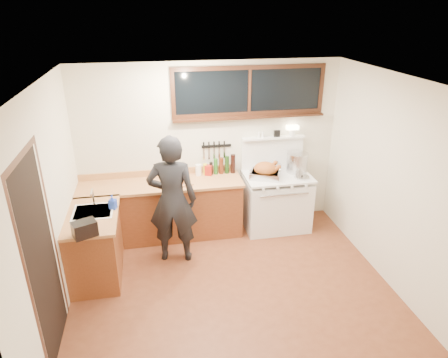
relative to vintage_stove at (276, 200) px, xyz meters
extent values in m
cube|color=#5F2D19|center=(-1.00, -1.41, -0.48)|extent=(4.00, 3.50, 0.02)
cube|color=beige|center=(-1.00, 0.36, 0.83)|extent=(4.00, 0.05, 2.60)
cube|color=beige|center=(-1.00, -3.19, 0.83)|extent=(4.00, 0.05, 2.60)
cube|color=beige|center=(-3.03, -1.41, 0.83)|extent=(0.05, 3.50, 2.60)
cube|color=beige|center=(1.02, -1.41, 0.83)|extent=(0.05, 3.50, 2.60)
cube|color=white|center=(-1.00, -1.41, 2.16)|extent=(4.00, 3.50, 0.05)
cube|color=brown|center=(-1.80, 0.04, -0.04)|extent=(2.40, 0.60, 0.86)
cube|color=#B77D49|center=(-1.80, 0.03, 0.41)|extent=(2.44, 0.64, 0.04)
cube|color=#B77D49|center=(-1.80, 0.32, 0.48)|extent=(2.40, 0.03, 0.10)
sphere|color=#B78C38|center=(-2.80, -0.24, 0.23)|extent=(0.03, 0.03, 0.03)
sphere|color=#B78C38|center=(-2.30, -0.24, 0.23)|extent=(0.03, 0.03, 0.03)
sphere|color=#B78C38|center=(-1.80, -0.24, 0.23)|extent=(0.03, 0.03, 0.03)
sphere|color=#B78C38|center=(-1.30, -0.24, 0.23)|extent=(0.03, 0.03, 0.03)
sphere|color=#B78C38|center=(-0.85, -0.24, 0.23)|extent=(0.03, 0.03, 0.03)
cube|color=brown|center=(-2.70, -0.79, -0.04)|extent=(0.60, 1.05, 0.86)
cube|color=#B77D49|center=(-2.69, -0.79, 0.41)|extent=(0.64, 1.09, 0.04)
cube|color=white|center=(-2.68, -0.71, 0.37)|extent=(0.45, 0.40, 0.14)
cube|color=white|center=(-2.68, -0.71, 0.44)|extent=(0.50, 0.45, 0.01)
cylinder|color=silver|center=(-2.68, -0.53, 0.55)|extent=(0.02, 0.02, 0.24)
cylinder|color=silver|center=(-2.68, -0.61, 0.66)|extent=(0.02, 0.18, 0.02)
cube|color=white|center=(0.00, -0.01, -0.06)|extent=(1.00, 0.70, 0.82)
cube|color=white|center=(0.00, -0.01, 0.42)|extent=(1.02, 0.72, 0.03)
cube|color=white|center=(0.00, -0.35, 0.05)|extent=(0.88, 0.02, 0.46)
cylinder|color=silver|center=(0.00, -0.38, 0.27)|extent=(0.75, 0.02, 0.02)
cylinder|color=white|center=(-0.33, -0.37, 0.38)|extent=(0.04, 0.03, 0.04)
cylinder|color=white|center=(-0.11, -0.37, 0.38)|extent=(0.04, 0.03, 0.04)
cylinder|color=white|center=(0.11, -0.37, 0.38)|extent=(0.04, 0.03, 0.04)
cylinder|color=white|center=(0.33, -0.37, 0.38)|extent=(0.04, 0.03, 0.04)
cube|color=white|center=(0.00, 0.31, 0.68)|extent=(1.00, 0.05, 0.50)
cube|color=white|center=(0.00, 0.28, 0.95)|extent=(1.00, 0.12, 0.03)
cylinder|color=white|center=(0.30, 0.28, 1.01)|extent=(0.10, 0.10, 0.10)
cube|color=#FFE5B2|center=(0.30, 0.28, 1.10)|extent=(0.18, 0.09, 0.06)
cube|color=black|center=(0.05, 0.28, 1.01)|extent=(0.09, 0.05, 0.10)
cylinder|color=white|center=(-0.18, 0.28, 1.01)|extent=(0.04, 0.04, 0.09)
cylinder|color=white|center=(-0.24, 0.28, 1.01)|extent=(0.04, 0.04, 0.09)
cube|color=black|center=(-0.40, 0.32, 1.68)|extent=(2.20, 0.01, 0.62)
cube|color=black|center=(-0.40, 0.32, 2.02)|extent=(2.32, 0.04, 0.06)
cube|color=black|center=(-0.40, 0.32, 1.34)|extent=(2.32, 0.04, 0.06)
cube|color=black|center=(-1.53, 0.32, 1.68)|extent=(0.06, 0.04, 0.62)
cube|color=black|center=(0.73, 0.32, 1.68)|extent=(0.06, 0.04, 0.62)
cube|color=black|center=(-0.40, 0.32, 1.68)|extent=(0.04, 0.04, 0.62)
cube|color=black|center=(-0.40, 0.27, 1.30)|extent=(2.32, 0.13, 0.03)
cube|color=black|center=(-2.99, -1.96, 0.58)|extent=(0.01, 0.86, 2.10)
cube|color=black|center=(-2.99, -2.45, 0.58)|extent=(0.01, 0.07, 2.10)
cube|color=black|center=(-2.99, -1.48, 0.58)|extent=(0.01, 0.07, 2.10)
cube|color=black|center=(-2.99, -1.96, 1.67)|extent=(0.01, 1.04, 0.07)
cube|color=black|center=(-0.90, 0.33, 0.85)|extent=(0.46, 0.02, 0.04)
cube|color=silver|center=(-1.10, 0.31, 0.74)|extent=(0.02, 0.00, 0.18)
cube|color=black|center=(-1.10, 0.31, 0.88)|extent=(0.02, 0.02, 0.10)
cube|color=silver|center=(-1.02, 0.31, 0.74)|extent=(0.02, 0.00, 0.18)
cube|color=black|center=(-1.02, 0.31, 0.88)|extent=(0.02, 0.02, 0.10)
cube|color=silver|center=(-0.94, 0.31, 0.74)|extent=(0.02, 0.00, 0.18)
cube|color=black|center=(-0.94, 0.31, 0.88)|extent=(0.02, 0.02, 0.10)
cube|color=silver|center=(-0.86, 0.31, 0.74)|extent=(0.03, 0.00, 0.18)
cube|color=black|center=(-0.86, 0.31, 0.88)|extent=(0.02, 0.02, 0.10)
cube|color=silver|center=(-0.78, 0.31, 0.74)|extent=(0.03, 0.00, 0.18)
cube|color=black|center=(-0.78, 0.31, 0.88)|extent=(0.02, 0.02, 0.10)
imported|color=black|center=(-1.66, -0.59, 0.44)|extent=(0.73, 0.54, 1.82)
imported|color=#2442B5|center=(-2.43, -0.67, 0.53)|extent=(0.11, 0.11, 0.19)
cube|color=black|center=(-2.70, -1.29, 0.52)|extent=(0.31, 0.27, 0.18)
cube|color=#B77D49|center=(-1.55, -0.06, 0.44)|extent=(0.44, 0.38, 0.02)
ellipsoid|color=#9E521C|center=(-1.55, -0.06, 0.51)|extent=(0.24, 0.20, 0.12)
sphere|color=#9E521C|center=(-1.45, -0.02, 0.53)|extent=(0.05, 0.05, 0.05)
sphere|color=#9E521C|center=(-1.45, -0.11, 0.53)|extent=(0.05, 0.05, 0.05)
cube|color=silver|center=(-0.22, -0.06, 0.48)|extent=(0.54, 0.48, 0.10)
cube|color=#3F3F42|center=(-0.22, -0.06, 0.52)|extent=(0.48, 0.42, 0.03)
torus|color=silver|center=(-0.45, -0.06, 0.53)|extent=(0.05, 0.09, 0.10)
torus|color=silver|center=(0.02, -0.06, 0.53)|extent=(0.05, 0.09, 0.10)
ellipsoid|color=#9E521C|center=(-0.22, -0.06, 0.57)|extent=(0.42, 0.38, 0.22)
cylinder|color=#9E521C|center=(-0.10, -0.15, 0.59)|extent=(0.13, 0.10, 0.10)
sphere|color=#9E521C|center=(-0.03, -0.15, 0.63)|extent=(0.07, 0.07, 0.07)
cylinder|color=#9E521C|center=(-0.10, 0.02, 0.59)|extent=(0.13, 0.10, 0.10)
sphere|color=#9E521C|center=(-0.03, 0.02, 0.63)|extent=(0.07, 0.07, 0.07)
cylinder|color=silver|center=(0.34, 0.08, 0.59)|extent=(0.42, 0.42, 0.31)
cylinder|color=silver|center=(0.03, 0.15, 0.49)|extent=(0.20, 0.20, 0.12)
cylinder|color=black|center=(0.08, 0.26, 0.54)|extent=(0.08, 0.15, 0.02)
cylinder|color=silver|center=(0.33, -0.18, 0.44)|extent=(0.29, 0.29, 0.02)
sphere|color=black|center=(0.33, -0.18, 0.46)|extent=(0.03, 0.03, 0.03)
cube|color=maroon|center=(-1.05, 0.20, 0.51)|extent=(0.13, 0.12, 0.16)
cylinder|color=white|center=(-1.20, 0.22, 0.52)|extent=(0.09, 0.09, 0.17)
cylinder|color=black|center=(-1.10, 0.22, 0.52)|extent=(0.06, 0.06, 0.18)
cylinder|color=black|center=(-1.01, 0.22, 0.53)|extent=(0.05, 0.05, 0.20)
cylinder|color=black|center=(-0.93, 0.22, 0.56)|extent=(0.06, 0.06, 0.25)
cylinder|color=black|center=(-0.85, 0.22, 0.56)|extent=(0.07, 0.07, 0.26)
cylinder|color=black|center=(-0.76, 0.22, 0.57)|extent=(0.06, 0.06, 0.28)
cylinder|color=black|center=(-0.66, 0.22, 0.58)|extent=(0.07, 0.07, 0.30)
camera|label=1|loc=(-1.88, -5.43, 2.85)|focal=32.00mm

